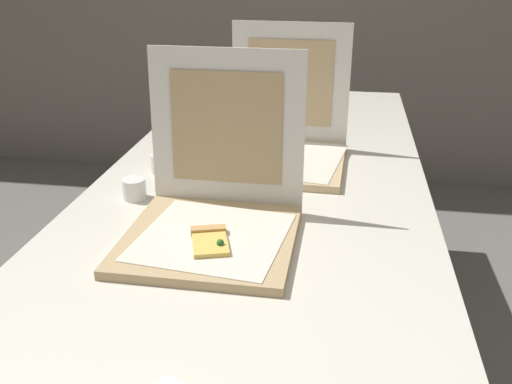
# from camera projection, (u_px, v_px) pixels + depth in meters

# --- Properties ---
(table) EXTENTS (0.94, 2.39, 0.74)m
(table) POSITION_uv_depth(u_px,v_px,m) (259.00, 200.00, 1.61)
(table) COLOR silver
(table) RESTS_ON ground
(pizza_box_front) EXTENTS (0.39, 0.41, 0.41)m
(pizza_box_front) POSITION_uv_depth(u_px,v_px,m) (214.00, 212.00, 1.30)
(pizza_box_front) COLOR tan
(pizza_box_front) RESTS_ON table
(pizza_box_middle) EXTENTS (0.40, 0.41, 0.41)m
(pizza_box_middle) POSITION_uv_depth(u_px,v_px,m) (282.00, 143.00, 1.76)
(pizza_box_middle) COLOR tan
(pizza_box_middle) RESTS_ON table
(cup_white_mid) EXTENTS (0.06, 0.06, 0.06)m
(cup_white_mid) POSITION_uv_depth(u_px,v_px,m) (161.00, 164.00, 1.68)
(cup_white_mid) COLOR white
(cup_white_mid) RESTS_ON table
(cup_white_far) EXTENTS (0.06, 0.06, 0.06)m
(cup_white_far) POSITION_uv_depth(u_px,v_px,m) (200.00, 137.00, 1.91)
(cup_white_far) COLOR white
(cup_white_far) RESTS_ON table
(cup_white_near_center) EXTENTS (0.06, 0.06, 0.06)m
(cup_white_near_center) POSITION_uv_depth(u_px,v_px,m) (134.00, 189.00, 1.51)
(cup_white_near_center) COLOR white
(cup_white_near_center) RESTS_ON table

